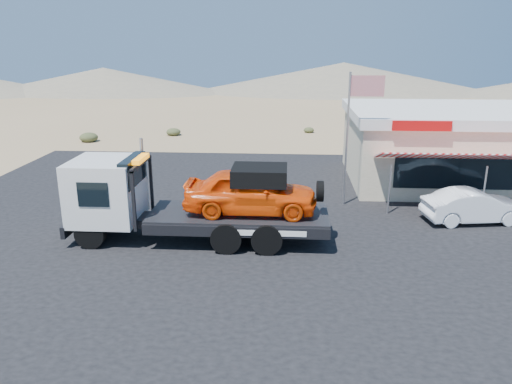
{
  "coord_description": "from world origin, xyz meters",
  "views": [
    {
      "loc": [
        2.1,
        -17.74,
        7.32
      ],
      "look_at": [
        0.83,
        1.3,
        1.5
      ],
      "focal_mm": 35.0,
      "sensor_mm": 36.0,
      "label": 1
    }
  ],
  "objects_px": {
    "white_sedan": "(474,206)",
    "flagpole": "(353,124)",
    "jerky_store": "(447,145)",
    "tow_truck": "(192,196)"
  },
  "relations": [
    {
      "from": "white_sedan",
      "to": "flagpole",
      "type": "height_order",
      "value": "flagpole"
    },
    {
      "from": "jerky_store",
      "to": "flagpole",
      "type": "distance_m",
      "value": 7.36
    },
    {
      "from": "jerky_store",
      "to": "flagpole",
      "type": "bearing_deg",
      "value": -141.21
    },
    {
      "from": "tow_truck",
      "to": "white_sedan",
      "type": "height_order",
      "value": "tow_truck"
    },
    {
      "from": "tow_truck",
      "to": "flagpole",
      "type": "xyz_separation_m",
      "value": [
        6.42,
        4.65,
        2.05
      ]
    },
    {
      "from": "jerky_store",
      "to": "tow_truck",
      "type": "bearing_deg",
      "value": -142.71
    },
    {
      "from": "white_sedan",
      "to": "flagpole",
      "type": "relative_size",
      "value": 0.7
    },
    {
      "from": "white_sedan",
      "to": "jerky_store",
      "type": "bearing_deg",
      "value": -14.66
    },
    {
      "from": "white_sedan",
      "to": "tow_truck",
      "type": "bearing_deg",
      "value": 93.97
    },
    {
      "from": "flagpole",
      "to": "white_sedan",
      "type": "bearing_deg",
      "value": -22.39
    }
  ]
}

